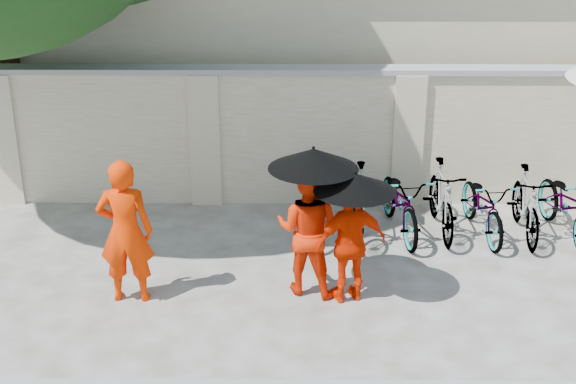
{
  "coord_description": "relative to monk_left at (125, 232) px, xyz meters",
  "views": [
    {
      "loc": [
        0.31,
        -8.18,
        4.82
      ],
      "look_at": [
        0.24,
        0.84,
        1.1
      ],
      "focal_mm": 50.0,
      "sensor_mm": 36.0,
      "label": 1
    }
  ],
  "objects": [
    {
      "name": "ground",
      "position": [
        1.63,
        -0.16,
        -0.88
      ],
      "size": [
        80.0,
        80.0,
        0.0
      ],
      "primitive_type": "plane",
      "color": "#B8B7B6"
    },
    {
      "name": "bike_1",
      "position": [
        2.86,
        1.74,
        -0.38
      ],
      "size": [
        0.56,
        1.68,
        0.99
      ],
      "primitive_type": "imported",
      "rotation": [
        0.0,
        0.0,
        -0.05
      ],
      "color": "#B1B1B1",
      "rests_on": "ground"
    },
    {
      "name": "building_behind",
      "position": [
        3.63,
        6.84,
        0.72
      ],
      "size": [
        14.0,
        6.0,
        3.2
      ],
      "primitive_type": "cube",
      "color": "beige",
      "rests_on": "ground"
    },
    {
      "name": "compound_wall",
      "position": [
        2.63,
        3.04,
        0.12
      ],
      "size": [
        20.0,
        0.3,
        2.0
      ],
      "primitive_type": "cube",
      "color": "beige",
      "rests_on": "ground"
    },
    {
      "name": "bike_4",
      "position": [
        4.56,
        1.82,
        -0.44
      ],
      "size": [
        0.75,
        1.71,
        0.87
      ],
      "primitive_type": "imported",
      "rotation": [
        0.0,
        0.0,
        0.11
      ],
      "color": "#B1B1B1",
      "rests_on": "ground"
    },
    {
      "name": "bike_3",
      "position": [
        3.99,
        1.9,
        -0.38
      ],
      "size": [
        0.5,
        1.67,
        1.0
      ],
      "primitive_type": "imported",
      "rotation": [
        0.0,
        0.0,
        0.02
      ],
      "color": "#B1B1B1",
      "rests_on": "ground"
    },
    {
      "name": "monk_left",
      "position": [
        0.0,
        0.0,
        0.0
      ],
      "size": [
        0.65,
        0.44,
        1.76
      ],
      "primitive_type": "imported",
      "rotation": [
        0.0,
        0.0,
        3.17
      ],
      "color": "#FF3000",
      "rests_on": "ground"
    },
    {
      "name": "monk_right",
      "position": [
        2.6,
        0.01,
        -0.15
      ],
      "size": [
        0.92,
        0.6,
        1.46
      ],
      "primitive_type": "imported",
      "rotation": [
        0.0,
        0.0,
        3.45
      ],
      "color": "#ED2600",
      "rests_on": "ground"
    },
    {
      "name": "bike_5",
      "position": [
        5.13,
        1.77,
        -0.4
      ],
      "size": [
        0.53,
        1.6,
        0.95
      ],
      "primitive_type": "imported",
      "rotation": [
        0.0,
        0.0,
        -0.05
      ],
      "color": "#B1B1B1",
      "rests_on": "ground"
    },
    {
      "name": "parasol_center",
      "position": [
        2.16,
        0.14,
        0.85
      ],
      "size": [
        1.04,
        1.04,
        0.93
      ],
      "color": "black",
      "rests_on": "ground"
    },
    {
      "name": "monk_center",
      "position": [
        2.11,
        0.22,
        -0.07
      ],
      "size": [
        0.94,
        0.83,
        1.62
      ],
      "primitive_type": "imported",
      "rotation": [
        0.0,
        0.0,
        2.82
      ],
      "color": "red",
      "rests_on": "ground"
    },
    {
      "name": "bike_0",
      "position": [
        2.29,
        1.95,
        -0.38
      ],
      "size": [
        0.9,
        1.95,
        0.99
      ],
      "primitive_type": "imported",
      "rotation": [
        0.0,
        0.0,
        -0.13
      ],
      "color": "#B1B1B1",
      "rests_on": "ground"
    },
    {
      "name": "bike_6",
      "position": [
        5.7,
        1.74,
        -0.4
      ],
      "size": [
        0.84,
        1.87,
        0.95
      ],
      "primitive_type": "imported",
      "rotation": [
        0.0,
        0.0,
        0.12
      ],
      "color": "#B1B1B1",
      "rests_on": "ground"
    },
    {
      "name": "bike_2",
      "position": [
        3.42,
        1.86,
        -0.41
      ],
      "size": [
        0.86,
        1.84,
        0.93
      ],
      "primitive_type": "imported",
      "rotation": [
        0.0,
        0.0,
        0.14
      ],
      "color": "#B1B1B1",
      "rests_on": "ground"
    },
    {
      "name": "parasol_right",
      "position": [
        2.62,
        -0.07,
        0.65
      ],
      "size": [
        0.93,
        0.93,
        0.81
      ],
      "color": "black",
      "rests_on": "ground"
    }
  ]
}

